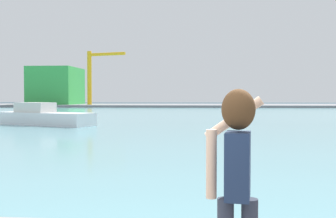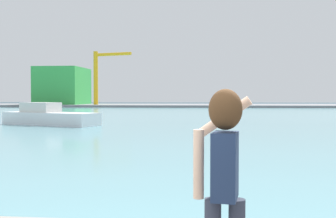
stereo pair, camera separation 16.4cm
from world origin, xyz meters
name	(u,v)px [view 2 (the right image)]	position (x,y,z in m)	size (l,w,h in m)	color
ground_plane	(201,115)	(0.00, 50.00, 0.00)	(220.00, 220.00, 0.00)	#334751
harbor_water	(202,114)	(0.00, 52.00, 0.01)	(140.00, 100.00, 0.02)	#6BA8B2
far_shore_dock	(204,106)	(0.00, 92.00, 0.25)	(140.00, 20.00, 0.50)	gray
person_photographer	(224,170)	(0.99, 0.03, 1.76)	(0.53, 0.56, 1.74)	#2D3342
boat_moored	(49,117)	(-12.38, 29.27, 0.70)	(9.03, 5.64, 1.85)	white
warehouse_left	(63,86)	(-34.35, 92.48, 4.92)	(10.36, 13.05, 8.84)	green
port_crane	(100,72)	(-23.63, 87.29, 7.99)	(9.24, 3.20, 12.18)	yellow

